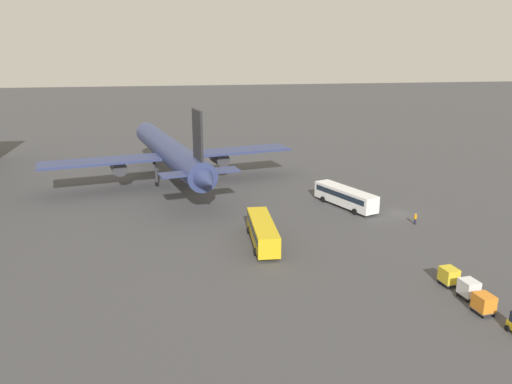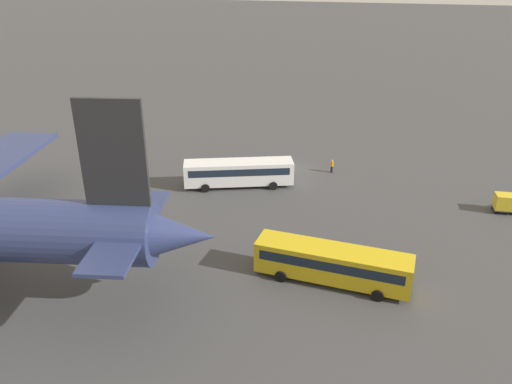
{
  "view_description": "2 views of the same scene",
  "coord_description": "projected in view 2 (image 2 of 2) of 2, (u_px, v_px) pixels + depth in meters",
  "views": [
    {
      "loc": [
        -70.43,
        36.43,
        25.46
      ],
      "look_at": [
        3.95,
        22.57,
        3.71
      ],
      "focal_mm": 35.0,
      "sensor_mm": 36.0,
      "label": 1
    },
    {
      "loc": [
        -11.95,
        59.7,
        24.7
      ],
      "look_at": [
        0.73,
        15.12,
        3.26
      ],
      "focal_mm": 35.0,
      "sensor_mm": 36.0,
      "label": 2
    }
  ],
  "objects": [
    {
      "name": "ground_plane",
      "position": [
        293.0,
        169.0,
        65.46
      ],
      "size": [
        600.0,
        600.0,
        0.0
      ],
      "primitive_type": "plane",
      "color": "#424244"
    },
    {
      "name": "shuttle_bus_near",
      "position": [
        239.0,
        171.0,
        59.67
      ],
      "size": [
        13.13,
        7.24,
        3.15
      ],
      "rotation": [
        0.0,
        0.0,
        0.36
      ],
      "color": "white",
      "rests_on": "ground"
    },
    {
      "name": "shuttle_bus_far",
      "position": [
        332.0,
        262.0,
        41.64
      ],
      "size": [
        13.14,
        3.81,
        3.15
      ],
      "rotation": [
        0.0,
        0.0,
        -0.06
      ],
      "color": "gold",
      "rests_on": "ground"
    },
    {
      "name": "worker_person",
      "position": [
        332.0,
        166.0,
        63.97
      ],
      "size": [
        0.38,
        0.38,
        1.74
      ],
      "color": "#1E1E2D",
      "rests_on": "ground"
    },
    {
      "name": "cargo_cart_yellow",
      "position": [
        504.0,
        202.0,
        53.66
      ],
      "size": [
        2.15,
        1.87,
        2.06
      ],
      "rotation": [
        0.0,
        0.0,
        0.1
      ],
      "color": "#38383D",
      "rests_on": "ground"
    }
  ]
}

